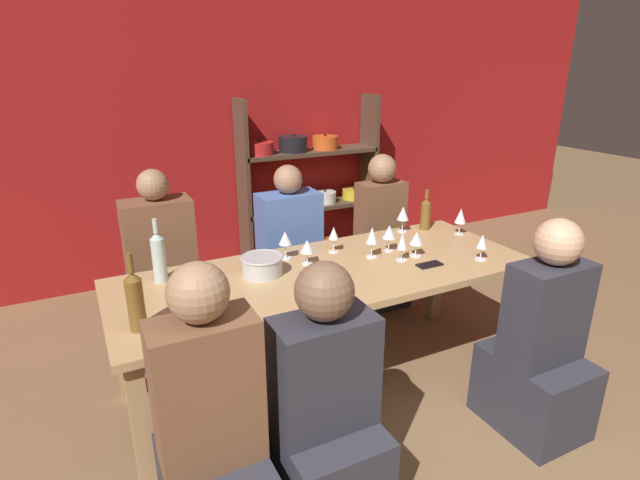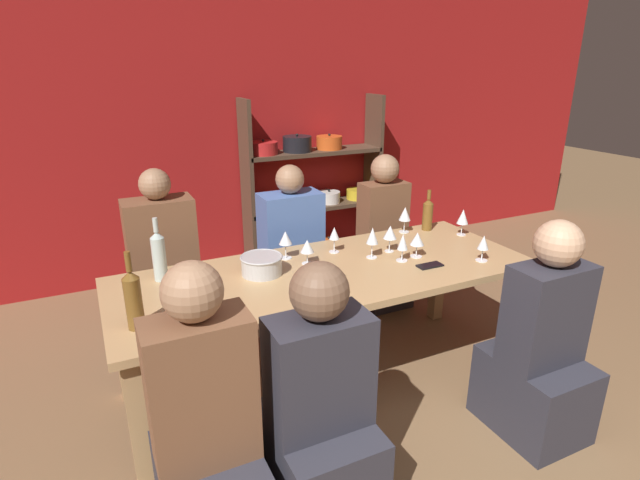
% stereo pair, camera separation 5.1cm
% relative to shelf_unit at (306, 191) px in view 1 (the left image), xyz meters
% --- Properties ---
extents(wall_back_red, '(8.80, 0.06, 2.70)m').
position_rel_shelf_unit_xyz_m(wall_back_red, '(-0.80, 0.20, 0.66)').
color(wall_back_red, '#A31919').
rests_on(wall_back_red, ground_plane).
extents(shelf_unit, '(1.33, 0.30, 1.55)m').
position_rel_shelf_unit_xyz_m(shelf_unit, '(0.00, 0.00, 0.00)').
color(shelf_unit, '#4C3828').
rests_on(shelf_unit, ground_plane).
extents(dining_table, '(2.37, 0.91, 0.73)m').
position_rel_shelf_unit_xyz_m(dining_table, '(-0.75, -1.86, -0.04)').
color(dining_table, tan).
rests_on(dining_table, ground_plane).
extents(mixing_bowl, '(0.24, 0.24, 0.11)m').
position_rel_shelf_unit_xyz_m(mixing_bowl, '(-1.09, -1.74, 0.10)').
color(mixing_bowl, '#B7BABC').
rests_on(mixing_bowl, dining_table).
extents(wine_bottle_green, '(0.07, 0.07, 0.35)m').
position_rel_shelf_unit_xyz_m(wine_bottle_green, '(-1.61, -1.58, 0.18)').
color(wine_bottle_green, '#B2C6C1').
rests_on(wine_bottle_green, dining_table).
extents(wine_bottle_dark, '(0.07, 0.07, 0.36)m').
position_rel_shelf_unit_xyz_m(wine_bottle_dark, '(-1.79, -2.07, 0.19)').
color(wine_bottle_dark, brown).
rests_on(wine_bottle_dark, dining_table).
extents(wine_bottle_amber, '(0.07, 0.07, 0.28)m').
position_rel_shelf_unit_xyz_m(wine_bottle_amber, '(0.20, -1.52, 0.16)').
color(wine_bottle_amber, brown).
rests_on(wine_bottle_amber, dining_table).
extents(wine_glass_empty_a, '(0.06, 0.06, 0.16)m').
position_rel_shelf_unit_xyz_m(wine_glass_empty_a, '(-0.58, -1.62, 0.16)').
color(wine_glass_empty_a, white).
rests_on(wine_glass_empty_a, dining_table).
extents(wine_glass_red_a, '(0.07, 0.07, 0.19)m').
position_rel_shelf_unit_xyz_m(wine_glass_red_a, '(-0.42, -1.80, 0.18)').
color(wine_glass_red_a, white).
rests_on(wine_glass_red_a, dining_table).
extents(wine_glass_red_b, '(0.07, 0.07, 0.16)m').
position_rel_shelf_unit_xyz_m(wine_glass_red_b, '(-1.60, -2.23, 0.15)').
color(wine_glass_red_b, white).
rests_on(wine_glass_red_b, dining_table).
extents(wine_glass_empty_b, '(0.08, 0.08, 0.15)m').
position_rel_shelf_unit_xyz_m(wine_glass_empty_b, '(-0.81, -1.72, 0.15)').
color(wine_glass_empty_b, white).
rests_on(wine_glass_empty_b, dining_table).
extents(wine_glass_white_a, '(0.08, 0.08, 0.15)m').
position_rel_shelf_unit_xyz_m(wine_glass_white_a, '(-0.17, -1.90, 0.15)').
color(wine_glass_white_a, white).
rests_on(wine_glass_white_a, dining_table).
extents(wine_glass_empty_c, '(0.08, 0.08, 0.18)m').
position_rel_shelf_unit_xyz_m(wine_glass_empty_c, '(0.02, -1.49, 0.17)').
color(wine_glass_empty_c, white).
rests_on(wine_glass_empty_c, dining_table).
extents(wine_glass_red_c, '(0.08, 0.08, 0.18)m').
position_rel_shelf_unit_xyz_m(wine_glass_red_c, '(0.34, -1.71, 0.17)').
color(wine_glass_red_c, white).
rests_on(wine_glass_red_c, dining_table).
extents(wine_glass_empty_d, '(0.08, 0.08, 0.17)m').
position_rel_shelf_unit_xyz_m(wine_glass_empty_d, '(-0.89, -1.59, 0.17)').
color(wine_glass_empty_d, white).
rests_on(wine_glass_empty_d, dining_table).
extents(wine_glass_red_d, '(0.07, 0.07, 0.16)m').
position_rel_shelf_unit_xyz_m(wine_glass_red_d, '(0.14, -2.12, 0.15)').
color(wine_glass_red_d, white).
rests_on(wine_glass_red_d, dining_table).
extents(wine_glass_empty_e, '(0.08, 0.08, 0.17)m').
position_rel_shelf_unit_xyz_m(wine_glass_empty_e, '(-0.27, -1.76, 0.17)').
color(wine_glass_empty_e, white).
rests_on(wine_glass_empty_e, dining_table).
extents(wine_glass_red_e, '(0.07, 0.07, 0.17)m').
position_rel_shelf_unit_xyz_m(wine_glass_red_e, '(-0.29, -1.92, 0.15)').
color(wine_glass_red_e, white).
rests_on(wine_glass_red_e, dining_table).
extents(cell_phone, '(0.15, 0.07, 0.01)m').
position_rel_shelf_unit_xyz_m(cell_phone, '(-0.19, -2.06, 0.05)').
color(cell_phone, black).
rests_on(cell_phone, dining_table).
extents(person_near_a, '(0.41, 0.51, 1.15)m').
position_rel_shelf_unit_xyz_m(person_near_a, '(-1.17, -2.64, -0.27)').
color(person_near_a, '#2D2D38').
rests_on(person_near_a, ground_plane).
extents(person_far_a, '(0.36, 0.45, 1.19)m').
position_rel_shelf_unit_xyz_m(person_far_a, '(0.12, -1.07, -0.24)').
color(person_far_a, '#2D2D38').
rests_on(person_far_a, ground_plane).
extents(person_near_b, '(0.38, 0.48, 1.22)m').
position_rel_shelf_unit_xyz_m(person_near_b, '(-1.63, -2.60, -0.24)').
color(person_near_b, '#2D2D38').
rests_on(person_near_b, ground_plane).
extents(person_far_b, '(0.43, 0.54, 1.23)m').
position_rel_shelf_unit_xyz_m(person_far_b, '(-1.52, -1.02, -0.25)').
color(person_far_b, '#2D2D38').
rests_on(person_far_b, ground_plane).
extents(person_near_c, '(0.40, 0.50, 1.15)m').
position_rel_shelf_unit_xyz_m(person_near_c, '(0.05, -2.68, -0.27)').
color(person_near_c, '#2D2D38').
rests_on(person_near_c, ground_plane).
extents(person_far_c, '(0.42, 0.53, 1.19)m').
position_rel_shelf_unit_xyz_m(person_far_c, '(-0.66, -1.11, -0.26)').
color(person_far_c, '#2D2D38').
rests_on(person_far_c, ground_plane).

